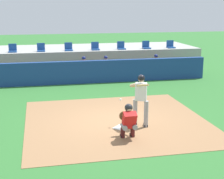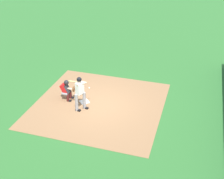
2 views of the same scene
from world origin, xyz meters
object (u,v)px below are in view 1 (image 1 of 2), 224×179
at_px(stadium_seat_4, 95,48).
at_px(stadium_seat_5, 121,47).
at_px(stadium_seat_2, 41,49).
at_px(batter_at_plate, 141,97).
at_px(home_plate, 121,128).
at_px(dugout_player_1, 84,68).
at_px(dugout_player_2, 106,67).
at_px(dugout_player_3, 156,65).
at_px(catcher_crouched, 128,120).
at_px(stadium_seat_3, 69,48).
at_px(stadium_seat_6, 146,46).
at_px(stadium_seat_1, 13,50).
at_px(stadium_seat_7, 171,46).

distance_m(stadium_seat_4, stadium_seat_5, 1.62).
bearing_deg(stadium_seat_2, stadium_seat_5, 0.00).
distance_m(batter_at_plate, stadium_seat_4, 10.09).
xyz_separation_m(home_plate, batter_at_plate, (0.69, 0.10, 1.01)).
xyz_separation_m(dugout_player_1, stadium_seat_5, (2.59, 2.03, 0.86)).
distance_m(dugout_player_2, dugout_player_3, 2.97).
relative_size(catcher_crouched, stadium_seat_3, 3.37).
relative_size(dugout_player_1, stadium_seat_6, 2.71).
height_order(dugout_player_2, stadium_seat_4, stadium_seat_4).
bearing_deg(stadium_seat_1, catcher_crouched, -69.93).
relative_size(catcher_crouched, stadium_seat_5, 3.37).
bearing_deg(stadium_seat_5, dugout_player_3, -51.42).
bearing_deg(catcher_crouched, dugout_player_3, 65.87).
xyz_separation_m(home_plate, catcher_crouched, (-0.00, -0.93, 0.59)).
height_order(home_plate, stadium_seat_6, stadium_seat_6).
height_order(stadium_seat_3, stadium_seat_5, same).
bearing_deg(stadium_seat_5, stadium_seat_3, 180.00).
bearing_deg(stadium_seat_3, stadium_seat_2, 180.00).
height_order(home_plate, stadium_seat_3, stadium_seat_3).
height_order(dugout_player_2, stadium_seat_2, stadium_seat_2).
xyz_separation_m(dugout_player_2, stadium_seat_3, (-1.90, 2.03, 0.86)).
bearing_deg(stadium_seat_7, dugout_player_1, -160.80).
distance_m(stadium_seat_3, stadium_seat_5, 3.25).
xyz_separation_m(batter_at_plate, dugout_player_1, (-0.85, 8.04, -0.36)).
distance_m(dugout_player_1, dugout_player_2, 1.24).
bearing_deg(stadium_seat_4, stadium_seat_3, 180.00).
xyz_separation_m(dugout_player_1, stadium_seat_2, (-2.28, 2.03, 0.86)).
bearing_deg(stadium_seat_4, stadium_seat_5, 0.00).
bearing_deg(catcher_crouched, stadium_seat_7, 62.87).
relative_size(batter_at_plate, stadium_seat_1, 3.76).
bearing_deg(dugout_player_1, batter_at_plate, -83.98).
xyz_separation_m(catcher_crouched, dugout_player_2, (1.09, 9.07, 0.06)).
bearing_deg(batter_at_plate, stadium_seat_2, 107.25).
xyz_separation_m(home_plate, dugout_player_1, (-0.16, 8.14, 0.65)).
distance_m(dugout_player_3, stadium_seat_5, 2.74).
relative_size(stadium_seat_5, stadium_seat_6, 1.00).
bearing_deg(home_plate, dugout_player_1, 91.10).
relative_size(batter_at_plate, stadium_seat_5, 3.76).
bearing_deg(stadium_seat_5, batter_at_plate, -99.83).
bearing_deg(stadium_seat_4, home_plate, -94.56).
height_order(catcher_crouched, dugout_player_3, dugout_player_3).
xyz_separation_m(dugout_player_1, stadium_seat_3, (-0.66, 2.03, 0.86)).
distance_m(catcher_crouched, stadium_seat_7, 12.52).
xyz_separation_m(stadium_seat_3, stadium_seat_4, (1.62, 0.00, 0.00)).
height_order(dugout_player_1, stadium_seat_7, stadium_seat_7).
height_order(dugout_player_3, stadium_seat_5, stadium_seat_5).
bearing_deg(stadium_seat_4, stadium_seat_2, 180.00).
distance_m(catcher_crouched, stadium_seat_6, 11.87).
bearing_deg(stadium_seat_3, stadium_seat_5, 0.00).
relative_size(stadium_seat_1, stadium_seat_2, 1.00).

